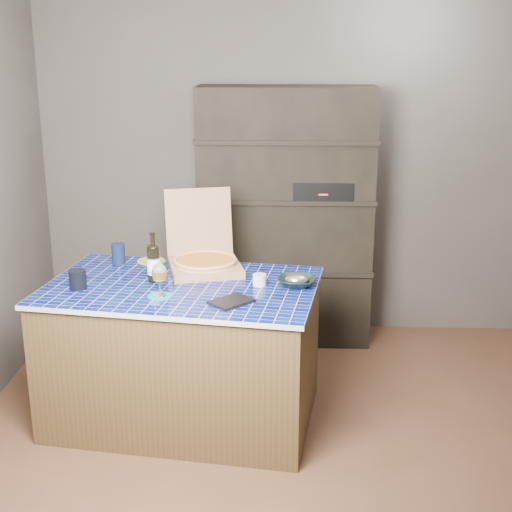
{
  "coord_description": "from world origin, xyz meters",
  "views": [
    {
      "loc": [
        -0.02,
        -3.32,
        2.08
      ],
      "look_at": [
        -0.15,
        0.0,
        1.08
      ],
      "focal_mm": 50.0,
      "sensor_mm": 36.0,
      "label": 1
    }
  ],
  "objects_px": {
    "pizza_box": "(204,260)",
    "wine_glass": "(159,274)",
    "mead_bottle": "(154,262)",
    "kitchen_island": "(183,352)",
    "bowl": "(297,282)",
    "dvd_case": "(231,302)"
  },
  "relations": [
    {
      "from": "pizza_box",
      "to": "wine_glass",
      "type": "relative_size",
      "value": 3.21
    },
    {
      "from": "mead_bottle",
      "to": "wine_glass",
      "type": "distance_m",
      "value": 0.26
    },
    {
      "from": "kitchen_island",
      "to": "bowl",
      "type": "bearing_deg",
      "value": 8.72
    },
    {
      "from": "kitchen_island",
      "to": "bowl",
      "type": "distance_m",
      "value": 0.76
    },
    {
      "from": "wine_glass",
      "to": "dvd_case",
      "type": "xyz_separation_m",
      "value": [
        0.38,
        -0.08,
        -0.12
      ]
    },
    {
      "from": "kitchen_island",
      "to": "dvd_case",
      "type": "height_order",
      "value": "dvd_case"
    },
    {
      "from": "mead_bottle",
      "to": "wine_glass",
      "type": "bearing_deg",
      "value": -73.56
    },
    {
      "from": "bowl",
      "to": "kitchen_island",
      "type": "bearing_deg",
      "value": -179.85
    },
    {
      "from": "wine_glass",
      "to": "bowl",
      "type": "xyz_separation_m",
      "value": [
        0.71,
        0.2,
        -0.1
      ]
    },
    {
      "from": "kitchen_island",
      "to": "pizza_box",
      "type": "bearing_deg",
      "value": 78.67
    },
    {
      "from": "mead_bottle",
      "to": "bowl",
      "type": "height_order",
      "value": "mead_bottle"
    },
    {
      "from": "mead_bottle",
      "to": "bowl",
      "type": "bearing_deg",
      "value": -3.78
    },
    {
      "from": "kitchen_island",
      "to": "pizza_box",
      "type": "height_order",
      "value": "pizza_box"
    },
    {
      "from": "pizza_box",
      "to": "mead_bottle",
      "type": "xyz_separation_m",
      "value": [
        -0.26,
        -0.22,
        0.05
      ]
    },
    {
      "from": "kitchen_island",
      "to": "mead_bottle",
      "type": "distance_m",
      "value": 0.54
    },
    {
      "from": "wine_glass",
      "to": "dvd_case",
      "type": "distance_m",
      "value": 0.4
    },
    {
      "from": "pizza_box",
      "to": "bowl",
      "type": "relative_size",
      "value": 2.8
    },
    {
      "from": "wine_glass",
      "to": "bowl",
      "type": "distance_m",
      "value": 0.75
    },
    {
      "from": "mead_bottle",
      "to": "wine_glass",
      "type": "xyz_separation_m",
      "value": [
        0.07,
        -0.25,
        0.02
      ]
    },
    {
      "from": "kitchen_island",
      "to": "pizza_box",
      "type": "relative_size",
      "value": 2.8
    },
    {
      "from": "pizza_box",
      "to": "bowl",
      "type": "xyz_separation_m",
      "value": [
        0.53,
        -0.27,
        -0.04
      ]
    },
    {
      "from": "kitchen_island",
      "to": "dvd_case",
      "type": "distance_m",
      "value": 0.58
    }
  ]
}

